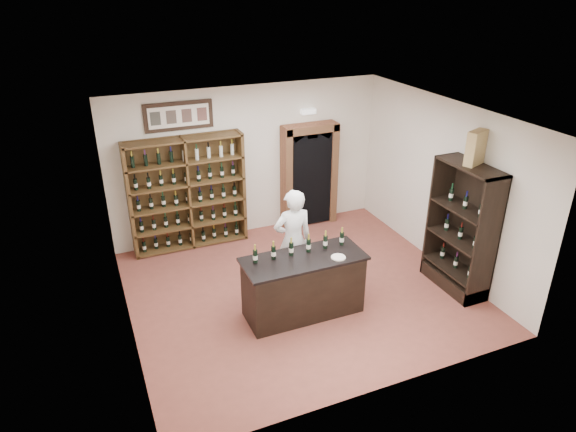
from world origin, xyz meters
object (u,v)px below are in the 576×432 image
object	(u,v)px
wine_shelf	(187,193)
counter_bottle_0	(255,256)
side_cabinet	(460,247)
wine_crate	(476,148)
tasting_counter	(303,286)
shopkeeper	(293,241)

from	to	relation	value
wine_shelf	counter_bottle_0	distance (m)	2.81
counter_bottle_0	side_cabinet	xyz separation A→B (m)	(3.44, -0.44, -0.35)
counter_bottle_0	wine_crate	bearing A→B (deg)	-7.12
tasting_counter	side_cabinet	size ratio (longest dim) A/B	0.85
tasting_counter	wine_crate	distance (m)	3.38
wine_shelf	side_cabinet	xyz separation A→B (m)	(3.82, -3.23, -0.35)
wine_shelf	tasting_counter	xyz separation A→B (m)	(1.10, -2.93, -0.61)
tasting_counter	shopkeeper	world-z (taller)	shopkeeper
shopkeeper	wine_shelf	bearing A→B (deg)	-58.22
wine_shelf	wine_crate	bearing A→B (deg)	-40.06
counter_bottle_0	wine_shelf	bearing A→B (deg)	97.76
side_cabinet	wine_crate	distance (m)	1.71
tasting_counter	side_cabinet	xyz separation A→B (m)	(2.72, -0.30, 0.26)
wine_shelf	tasting_counter	world-z (taller)	wine_shelf
shopkeeper	wine_crate	world-z (taller)	wine_crate
wine_shelf	side_cabinet	distance (m)	5.02
wine_shelf	shopkeeper	bearing A→B (deg)	-60.74
shopkeeper	wine_crate	distance (m)	3.19
wine_shelf	counter_bottle_0	world-z (taller)	wine_shelf
tasting_counter	wine_crate	xyz separation A→B (m)	(2.73, -0.29, 1.97)
tasting_counter	side_cabinet	bearing A→B (deg)	-6.28
tasting_counter	counter_bottle_0	bearing A→B (deg)	168.69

